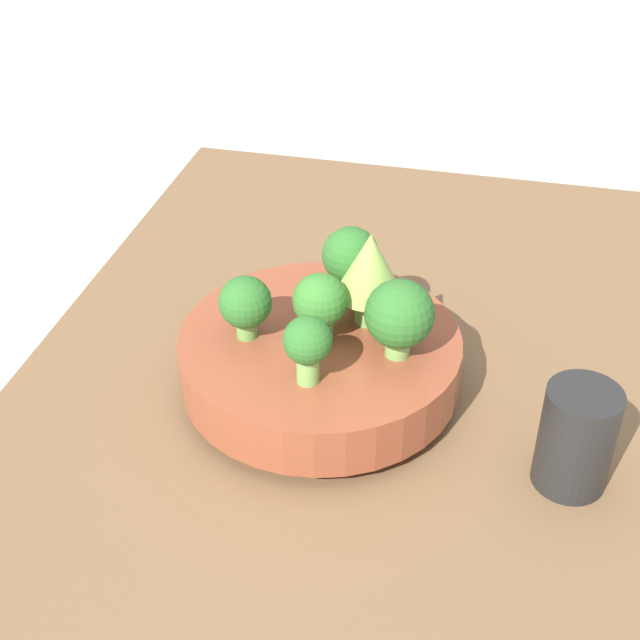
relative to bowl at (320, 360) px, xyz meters
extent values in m
plane|color=beige|center=(0.04, -0.04, -0.08)|extent=(6.00, 6.00, 0.00)
cube|color=brown|center=(0.04, -0.04, -0.06)|extent=(0.97, 0.70, 0.04)
cylinder|color=brown|center=(0.00, 0.00, -0.03)|extent=(0.12, 0.12, 0.01)
cylinder|color=brown|center=(0.00, 0.00, 0.00)|extent=(0.27, 0.27, 0.05)
cylinder|color=#7AB256|center=(-0.07, 0.00, 0.04)|extent=(0.02, 0.02, 0.03)
sphere|color=#2D6B28|center=(-0.07, 0.00, 0.07)|extent=(0.04, 0.04, 0.04)
cylinder|color=#6BA34C|center=(0.00, 0.00, 0.04)|extent=(0.02, 0.02, 0.02)
sphere|color=#387A2D|center=(0.00, 0.00, 0.07)|extent=(0.05, 0.05, 0.05)
cylinder|color=#7AB256|center=(0.03, -0.04, 0.04)|extent=(0.03, 0.03, 0.03)
cone|color=#93B751|center=(0.03, -0.04, 0.09)|extent=(0.07, 0.07, 0.07)
cylinder|color=#7AB256|center=(-0.01, -0.08, 0.04)|extent=(0.02, 0.02, 0.02)
sphere|color=#2D6B28|center=(-0.01, -0.08, 0.07)|extent=(0.06, 0.06, 0.06)
cylinder|color=#7AB256|center=(0.08, -0.01, 0.04)|extent=(0.02, 0.02, 0.03)
sphere|color=#2D6B28|center=(0.08, -0.01, 0.07)|extent=(0.06, 0.06, 0.06)
cylinder|color=#6BA34C|center=(-0.01, 0.07, 0.04)|extent=(0.02, 0.02, 0.02)
sphere|color=#2D6B28|center=(-0.01, 0.07, 0.07)|extent=(0.05, 0.05, 0.05)
cylinder|color=black|center=(-0.07, -0.24, 0.01)|extent=(0.07, 0.07, 0.10)
camera|label=1|loc=(-0.67, -0.16, 0.54)|focal=50.00mm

